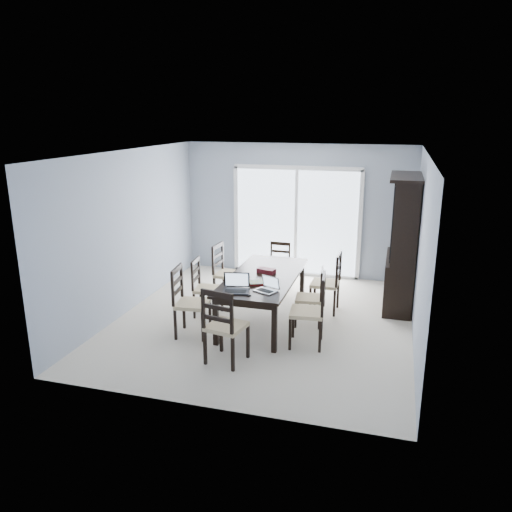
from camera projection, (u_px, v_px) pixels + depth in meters
The scene contains 24 objects.
floor at pixel (263, 321), 7.85m from camera, with size 5.00×5.00×0.00m, color silver.
ceiling at pixel (264, 153), 7.13m from camera, with size 5.00×5.00×0.00m, color white.
back_wall at pixel (297, 211), 9.80m from camera, with size 4.50×0.02×2.60m, color #929DAE.
wall_left at pixel (130, 231), 8.08m from camera, with size 0.02×5.00×2.60m, color #929DAE.
wall_right at pixel (421, 251), 6.90m from camera, with size 0.02×5.00×2.60m, color #929DAE.
balcony at pixel (304, 262), 11.10m from camera, with size 4.50×2.00×0.10m, color gray.
railing at pixel (313, 227), 11.86m from camera, with size 4.50×0.06×1.10m, color #99999E.
dining_table at pixel (264, 280), 7.66m from camera, with size 1.00×2.20×0.75m.
china_hutch at pixel (402, 244), 8.18m from camera, with size 0.50×1.38×2.20m.
sliding_door at pixel (296, 222), 9.84m from camera, with size 2.52×0.05×2.18m.
chair_left_near at pixel (185, 294), 7.19m from camera, with size 0.51×0.49×1.19m.
chair_left_mid at pixel (202, 281), 7.94m from camera, with size 0.45×0.44×1.07m.
chair_left_far at pixel (224, 266), 8.60m from camera, with size 0.48×0.47×1.15m.
chair_right_near at pixel (314, 303), 6.84m from camera, with size 0.51×0.49×1.20m.
chair_right_mid at pixel (315, 291), 7.56m from camera, with size 0.44×0.43×1.04m.
chair_right_far at pixel (331, 276), 8.05m from camera, with size 0.46×0.44×1.15m.
chair_end_near at pixel (222, 319), 6.31m from camera, with size 0.53×0.54×1.20m.
chair_end_far at pixel (279, 261), 9.13m from camera, with size 0.39×0.40×1.01m.
laptop_dark at pixel (236, 288), 6.90m from camera, with size 0.41×0.32×0.25m.
laptop_silver at pixel (265, 288), 6.93m from camera, with size 0.35×0.30×0.20m.
book_stack at pixel (257, 283), 7.24m from camera, with size 0.28×0.26×0.04m.
cell_phone at pixel (247, 295), 6.80m from camera, with size 0.11×0.05×0.01m, color black.
game_box at pixel (266, 271), 7.75m from camera, with size 0.28×0.14×0.07m, color #4D0F1E.
hot_tub at pixel (268, 238), 11.19m from camera, with size 1.99×1.83×0.91m.
Camera 1 is at (1.87, -7.02, 3.13)m, focal length 35.00 mm.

